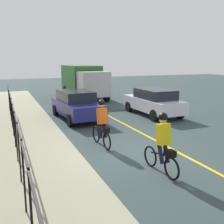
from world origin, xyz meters
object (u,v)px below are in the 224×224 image
Objects in this scene: cyclist_lead at (102,123)px; cyclist_follow at (163,144)px; patrol_sedan at (153,102)px; parked_sedan_rear at (77,104)px; box_truck_background at (83,80)px.

cyclist_follow is at bearing -168.82° from cyclist_lead.
cyclist_follow is at bearing 149.36° from patrol_sedan.
patrol_sedan is at bearing -32.62° from cyclist_follow.
parked_sedan_rear is at bearing -7.07° from cyclist_lead.
patrol_sedan is (7.26, -4.11, -0.09)m from cyclist_follow.
parked_sedan_rear is at bearing 79.37° from patrol_sedan.
patrol_sedan and parked_sedan_rear have the same top height.
patrol_sedan is at bearing 77.15° from parked_sedan_rear.
parked_sedan_rear is at bearing -0.18° from cyclist_follow.
cyclist_lead is 0.41× the size of patrol_sedan.
box_truck_background reaches higher than cyclist_lead.
parked_sedan_rear is (0.76, 4.52, 0.00)m from patrol_sedan.
cyclist_lead is at bearing 11.18° from cyclist_follow.
cyclist_lead reaches higher than patrol_sedan.
cyclist_follow reaches higher than parked_sedan_rear.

